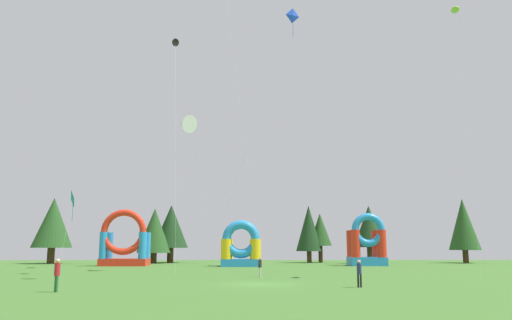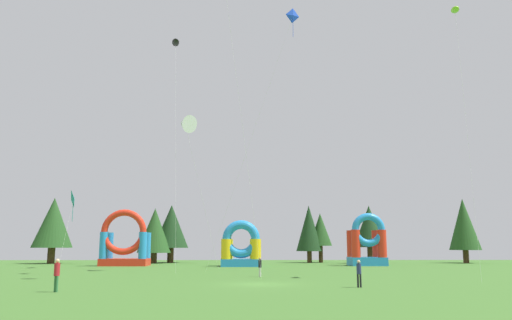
% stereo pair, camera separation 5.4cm
% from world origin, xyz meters
% --- Properties ---
extents(ground_plane, '(120.00, 120.00, 0.00)m').
position_xyz_m(ground_plane, '(0.00, 0.00, 0.00)').
color(ground_plane, '#3D6B28').
extents(kite_black_parafoil, '(2.80, 10.76, 27.94)m').
position_xyz_m(kite_black_parafoil, '(-9.83, 24.09, 27.49)').
color(kite_black_parafoil, black).
rests_on(kite_black_parafoil, ground_plane).
extents(kite_lime_parafoil, '(1.81, 4.95, 23.27)m').
position_xyz_m(kite_lime_parafoil, '(17.18, 5.28, 22.79)').
color(kite_lime_parafoil, '#8CD826').
rests_on(kite_lime_parafoil, ground_plane).
extents(kite_blue_diamond, '(9.63, 4.15, 26.96)m').
position_xyz_m(kite_blue_diamond, '(3.82, 14.13, 26.13)').
color(kite_blue_diamond, blue).
rests_on(kite_blue_diamond, ground_plane).
extents(kite_teal_diamond, '(1.10, 2.38, 7.62)m').
position_xyz_m(kite_teal_diamond, '(-17.42, 13.07, 6.97)').
color(kite_teal_diamond, '#0C7F7A').
rests_on(kite_teal_diamond, ground_plane).
extents(kite_white_delta, '(5.16, 4.94, 17.00)m').
position_xyz_m(kite_white_delta, '(-7.70, 18.50, 15.83)').
color(kite_white_delta, white).
rests_on(kite_white_delta, ground_plane).
extents(person_left_edge, '(0.45, 0.45, 1.88)m').
position_xyz_m(person_left_edge, '(-11.83, -5.62, 1.11)').
color(person_left_edge, '#33723F').
rests_on(person_left_edge, ground_plane).
extents(person_far_side, '(0.37, 0.37, 1.60)m').
position_xyz_m(person_far_side, '(0.23, 8.56, 0.95)').
color(person_far_side, silver).
rests_on(person_far_side, ground_plane).
extents(person_midfield, '(0.35, 0.35, 1.72)m').
position_xyz_m(person_midfield, '(6.27, -2.69, 1.02)').
color(person_midfield, black).
rests_on(person_midfield, ground_plane).
extents(inflatable_red_slide, '(5.04, 4.98, 5.83)m').
position_xyz_m(inflatable_red_slide, '(-1.62, 30.44, 2.06)').
color(inflatable_red_slide, '#268CD8').
rests_on(inflatable_red_slide, ground_plane).
extents(inflatable_orange_dome, '(4.65, 4.19, 6.91)m').
position_xyz_m(inflatable_orange_dome, '(15.20, 32.69, 2.61)').
color(inflatable_orange_dome, '#268CD8').
rests_on(inflatable_orange_dome, ground_plane).
extents(inflatable_yellow_castle, '(6.14, 3.79, 7.35)m').
position_xyz_m(inflatable_yellow_castle, '(-17.02, 32.32, 2.71)').
color(inflatable_yellow_castle, red).
rests_on(inflatable_yellow_castle, ground_plane).
extents(tree_row_0, '(5.92, 5.92, 9.81)m').
position_xyz_m(tree_row_0, '(-30.08, 41.67, 6.02)').
color(tree_row_0, '#4C331E').
rests_on(tree_row_0, ground_plane).
extents(tree_row_1, '(5.17, 5.17, 8.30)m').
position_xyz_m(tree_row_1, '(-15.01, 42.81, 4.90)').
color(tree_row_1, '#4C331E').
rests_on(tree_row_1, ground_plane).
extents(tree_row_2, '(5.50, 5.50, 9.01)m').
position_xyz_m(tree_row_2, '(-12.86, 45.24, 5.60)').
color(tree_row_2, '#4C331E').
rests_on(tree_row_2, ground_plane).
extents(tree_row_3, '(4.11, 4.11, 8.93)m').
position_xyz_m(tree_row_3, '(8.94, 44.91, 5.32)').
color(tree_row_3, '#4C331E').
rests_on(tree_row_3, ground_plane).
extents(tree_row_4, '(3.65, 3.65, 7.75)m').
position_xyz_m(tree_row_4, '(10.83, 45.58, 5.12)').
color(tree_row_4, '#4C331E').
rests_on(tree_row_4, ground_plane).
extents(tree_row_5, '(4.79, 4.79, 8.61)m').
position_xyz_m(tree_row_5, '(17.59, 40.98, 5.45)').
color(tree_row_5, '#4C331E').
rests_on(tree_row_5, ground_plane).
extents(tree_row_6, '(4.74, 4.74, 9.90)m').
position_xyz_m(tree_row_6, '(32.79, 42.84, 5.89)').
color(tree_row_6, '#4C331E').
rests_on(tree_row_6, ground_plane).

